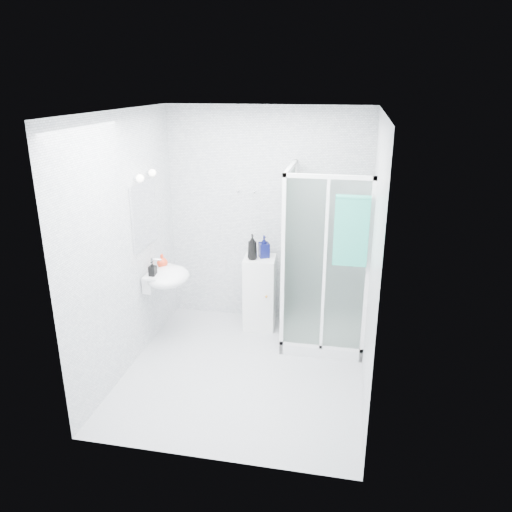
% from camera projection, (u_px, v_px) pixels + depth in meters
% --- Properties ---
extents(room, '(2.40, 2.60, 2.60)m').
position_uv_depth(room, '(244.00, 253.00, 4.74)').
color(room, silver).
rests_on(room, ground).
extents(shower_enclosure, '(0.90, 0.95, 2.00)m').
position_uv_depth(shower_enclosure, '(317.00, 306.00, 5.61)').
color(shower_enclosure, white).
rests_on(shower_enclosure, ground).
extents(wall_basin, '(0.46, 0.56, 0.35)m').
position_uv_depth(wall_basin, '(166.00, 277.00, 5.51)').
color(wall_basin, white).
rests_on(wall_basin, ground).
extents(mirror, '(0.02, 0.60, 0.70)m').
position_uv_depth(mirror, '(144.00, 214.00, 5.31)').
color(mirror, white).
rests_on(mirror, room).
extents(vanity_lights, '(0.10, 0.40, 0.08)m').
position_uv_depth(vanity_lights, '(146.00, 175.00, 5.16)').
color(vanity_lights, silver).
rests_on(vanity_lights, room).
extents(wall_hooks, '(0.23, 0.06, 0.03)m').
position_uv_depth(wall_hooks, '(246.00, 191.00, 5.84)').
color(wall_hooks, silver).
rests_on(wall_hooks, room).
extents(storage_cabinet, '(0.39, 0.41, 0.89)m').
position_uv_depth(storage_cabinet, '(260.00, 293.00, 5.98)').
color(storage_cabinet, white).
rests_on(storage_cabinet, ground).
extents(hand_towel, '(0.34, 0.05, 0.72)m').
position_uv_depth(hand_towel, '(351.00, 229.00, 4.84)').
color(hand_towel, teal).
rests_on(hand_towel, shower_enclosure).
extents(shampoo_bottle_a, '(0.15, 0.15, 0.30)m').
position_uv_depth(shampoo_bottle_a, '(252.00, 247.00, 5.74)').
color(shampoo_bottle_a, black).
rests_on(shampoo_bottle_a, storage_cabinet).
extents(shampoo_bottle_b, '(0.16, 0.16, 0.26)m').
position_uv_depth(shampoo_bottle_b, '(264.00, 247.00, 5.82)').
color(shampoo_bottle_b, '#0B0F47').
rests_on(shampoo_bottle_b, storage_cabinet).
extents(soap_dispenser_orange, '(0.12, 0.12, 0.16)m').
position_uv_depth(soap_dispenser_orange, '(162.00, 261.00, 5.58)').
color(soap_dispenser_orange, red).
rests_on(soap_dispenser_orange, wall_basin).
extents(soap_dispenser_black, '(0.08, 0.08, 0.16)m').
position_uv_depth(soap_dispenser_black, '(153.00, 269.00, 5.34)').
color(soap_dispenser_black, black).
rests_on(soap_dispenser_black, wall_basin).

